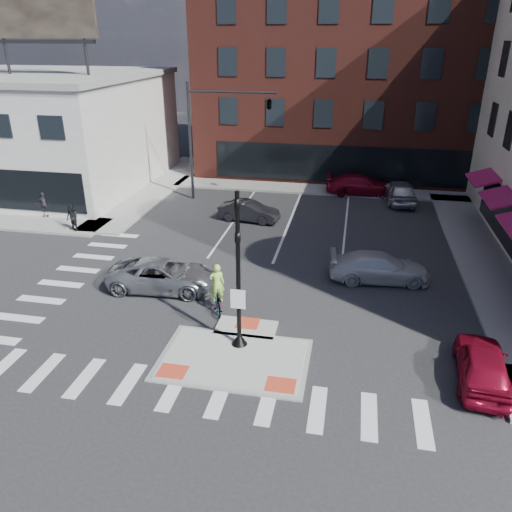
% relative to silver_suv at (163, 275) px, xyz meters
% --- Properties ---
extents(ground, '(120.00, 120.00, 0.00)m').
position_rel_silver_suv_xyz_m(ground, '(4.50, -4.30, -0.70)').
color(ground, '#28282B').
rests_on(ground, ground).
extents(refuge_island, '(5.40, 4.65, 0.13)m').
position_rel_silver_suv_xyz_m(refuge_island, '(4.50, -4.56, -0.65)').
color(refuge_island, gray).
rests_on(refuge_island, ground).
extents(sidewalk_nw, '(23.50, 20.50, 0.15)m').
position_rel_silver_suv_xyz_m(sidewalk_nw, '(-12.26, 10.99, -0.62)').
color(sidewalk_nw, gray).
rests_on(sidewalk_nw, ground).
extents(sidewalk_e, '(3.00, 24.00, 0.15)m').
position_rel_silver_suv_xyz_m(sidewalk_e, '(15.30, 5.70, -0.62)').
color(sidewalk_e, gray).
rests_on(sidewalk_e, ground).
extents(sidewalk_n, '(26.00, 3.00, 0.15)m').
position_rel_silver_suv_xyz_m(sidewalk_n, '(7.50, 17.70, -0.62)').
color(sidewalk_n, gray).
rests_on(sidewalk_n, ground).
extents(building_nw, '(20.40, 16.40, 14.40)m').
position_rel_silver_suv_xyz_m(building_nw, '(-17.48, 15.68, 3.53)').
color(building_nw, beige).
rests_on(building_nw, ground).
extents(building_n, '(24.40, 18.40, 15.50)m').
position_rel_silver_suv_xyz_m(building_n, '(7.50, 27.69, 7.10)').
color(building_n, '#56211B').
rests_on(building_n, ground).
extents(building_far_left, '(10.00, 12.00, 10.00)m').
position_rel_silver_suv_xyz_m(building_far_left, '(0.50, 47.70, 4.30)').
color(building_far_left, slate).
rests_on(building_far_left, ground).
extents(building_far_right, '(12.00, 12.00, 12.00)m').
position_rel_silver_suv_xyz_m(building_far_right, '(13.50, 49.70, 5.30)').
color(building_far_right, brown).
rests_on(building_far_right, ground).
extents(signal_pole, '(0.60, 0.60, 5.98)m').
position_rel_silver_suv_xyz_m(signal_pole, '(4.50, -3.91, 1.66)').
color(signal_pole, black).
rests_on(signal_pole, refuge_island).
extents(mast_arm_signal, '(6.10, 2.24, 8.00)m').
position_rel_silver_suv_xyz_m(mast_arm_signal, '(1.03, 13.70, 5.51)').
color(mast_arm_signal, black).
rests_on(mast_arm_signal, ground).
extents(silver_suv, '(5.17, 2.65, 1.39)m').
position_rel_silver_suv_xyz_m(silver_suv, '(0.00, 0.00, 0.00)').
color(silver_suv, '#9EA0A5').
rests_on(silver_suv, ground).
extents(red_sedan, '(1.98, 4.13, 1.36)m').
position_rel_silver_suv_xyz_m(red_sedan, '(13.00, -4.30, -0.02)').
color(red_sedan, maroon).
rests_on(red_sedan, ground).
extents(white_pickup, '(4.89, 2.40, 1.37)m').
position_rel_silver_suv_xyz_m(white_pickup, '(9.80, 2.86, -0.01)').
color(white_pickup, silver).
rests_on(white_pickup, ground).
extents(bg_car_dark, '(3.98, 1.84, 1.26)m').
position_rel_silver_suv_xyz_m(bg_car_dark, '(1.93, 9.87, -0.07)').
color(bg_car_dark, '#26252A').
rests_on(bg_car_dark, ground).
extents(bg_car_silver, '(2.43, 4.84, 1.58)m').
position_rel_silver_suv_xyz_m(bg_car_silver, '(11.48, 15.70, 0.09)').
color(bg_car_silver, silver).
rests_on(bg_car_silver, ground).
extents(bg_car_red, '(5.16, 2.43, 1.46)m').
position_rel_silver_suv_xyz_m(bg_car_red, '(8.81, 17.03, 0.03)').
color(bg_car_red, maroon).
rests_on(bg_car_red, ground).
extents(cyclist, '(1.18, 1.85, 2.21)m').
position_rel_silver_suv_xyz_m(cyclist, '(3.00, -1.50, 0.05)').
color(cyclist, '#3F3F44').
rests_on(cyclist, ground).
extents(pedestrian_a, '(0.97, 0.89, 1.62)m').
position_rel_silver_suv_xyz_m(pedestrian_a, '(-7.83, 5.70, 0.26)').
color(pedestrian_a, black).
rests_on(pedestrian_a, sidewalk_nw).
extents(pedestrian_b, '(0.99, 0.50, 1.63)m').
position_rel_silver_suv_xyz_m(pedestrian_b, '(-10.92, 7.70, 0.27)').
color(pedestrian_b, '#37323D').
rests_on(pedestrian_b, sidewalk_nw).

